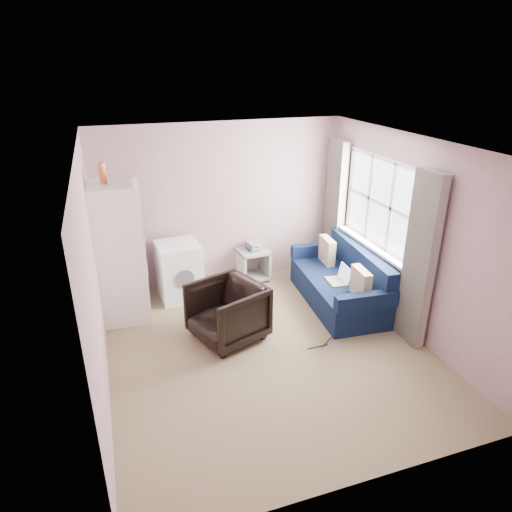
{
  "coord_description": "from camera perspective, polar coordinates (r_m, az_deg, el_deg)",
  "views": [
    {
      "loc": [
        -1.65,
        -4.46,
        3.32
      ],
      "look_at": [
        0.05,
        0.6,
        1.0
      ],
      "focal_mm": 32.0,
      "sensor_mm": 36.0,
      "label": 1
    }
  ],
  "objects": [
    {
      "name": "sofa",
      "position": [
        6.76,
        10.65,
        -3.43
      ],
      "size": [
        0.98,
        1.93,
        0.84
      ],
      "rotation": [
        0.0,
        0.0,
        -0.08
      ],
      "color": "#0C1B3B",
      "rests_on": "ground"
    },
    {
      "name": "room",
      "position": [
        5.2,
        1.77,
        0.05
      ],
      "size": [
        3.84,
        4.24,
        2.54
      ],
      "color": "#877658",
      "rests_on": "ground"
    },
    {
      "name": "window_dressing",
      "position": [
        6.58,
        14.2,
        3.1
      ],
      "size": [
        0.17,
        2.62,
        2.18
      ],
      "color": "white",
      "rests_on": "ground"
    },
    {
      "name": "washing_machine",
      "position": [
        6.84,
        -9.57,
        -1.7
      ],
      "size": [
        0.65,
        0.65,
        0.86
      ],
      "rotation": [
        0.0,
        0.0,
        0.07
      ],
      "color": "white",
      "rests_on": "ground"
    },
    {
      "name": "fridge",
      "position": [
        6.29,
        -16.64,
        0.4
      ],
      "size": [
        0.71,
        0.69,
        2.15
      ],
      "rotation": [
        0.0,
        0.0,
        -0.07
      ],
      "color": "white",
      "rests_on": "ground"
    },
    {
      "name": "armchair",
      "position": [
        5.79,
        -3.62,
        -6.68
      ],
      "size": [
        0.99,
        1.02,
        0.83
      ],
      "primitive_type": "imported",
      "rotation": [
        0.0,
        0.0,
        -1.21
      ],
      "color": "black",
      "rests_on": "ground"
    },
    {
      "name": "side_table",
      "position": [
        7.35,
        -0.45,
        -0.74
      ],
      "size": [
        0.51,
        0.51,
        0.64
      ],
      "rotation": [
        0.0,
        0.0,
        0.08
      ],
      "color": "gray",
      "rests_on": "ground"
    },
    {
      "name": "floor_cables",
      "position": [
        5.91,
        8.3,
        -10.87
      ],
      "size": [
        0.42,
        0.18,
        0.01
      ],
      "rotation": [
        0.0,
        0.0,
        0.37
      ],
      "color": "black",
      "rests_on": "ground"
    }
  ]
}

